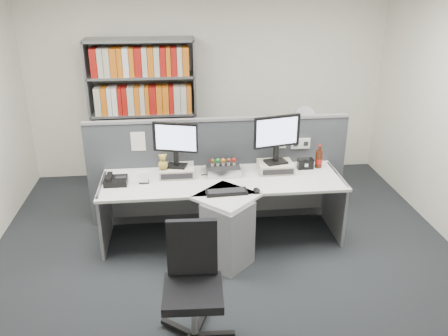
{
  "coord_description": "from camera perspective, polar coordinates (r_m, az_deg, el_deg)",
  "views": [
    {
      "loc": [
        -0.46,
        -3.69,
        2.76
      ],
      "look_at": [
        0.0,
        0.65,
        0.92
      ],
      "focal_mm": 37.04,
      "sensor_mm": 36.0,
      "label": 1
    }
  ],
  "objects": [
    {
      "name": "desktop_pc",
      "position": [
        5.11,
        -0.12,
        -0.11
      ],
      "size": [
        0.36,
        0.32,
        0.1
      ],
      "color": "black",
      "rests_on": "desk"
    },
    {
      "name": "filing_cabinet",
      "position": [
        6.39,
        9.47,
        0.4
      ],
      "size": [
        0.45,
        0.61,
        0.7
      ],
      "color": "slate",
      "rests_on": "ground"
    },
    {
      "name": "monitor_left",
      "position": [
        4.95,
        -6.02,
        3.34
      ],
      "size": [
        0.48,
        0.21,
        0.5
      ],
      "color": "black",
      "rests_on": "monitor_riser_left"
    },
    {
      "name": "desk_phone",
      "position": [
        4.98,
        -13.27,
        -1.5
      ],
      "size": [
        0.24,
        0.22,
        0.1
      ],
      "color": "black",
      "rests_on": "desk"
    },
    {
      "name": "monitor_riser_left",
      "position": [
        5.07,
        -5.87,
        -0.36
      ],
      "size": [
        0.38,
        0.31,
        0.1
      ],
      "color": "beige",
      "rests_on": "desk"
    },
    {
      "name": "keyboard",
      "position": [
        4.65,
        0.32,
        -2.98
      ],
      "size": [
        0.43,
        0.18,
        0.03
      ],
      "color": "black",
      "rests_on": "desk"
    },
    {
      "name": "office_chair",
      "position": [
        3.76,
        -3.87,
        -13.82
      ],
      "size": [
        0.62,
        0.65,
        0.97
      ],
      "color": "silver",
      "rests_on": "ground"
    },
    {
      "name": "partition",
      "position": [
        5.39,
        -0.62,
        -0.19
      ],
      "size": [
        3.0,
        0.08,
        1.27
      ],
      "color": "#3F4248",
      "rests_on": "ground"
    },
    {
      "name": "shelving_unit",
      "position": [
        6.4,
        -9.8,
        6.35
      ],
      "size": [
        1.41,
        0.4,
        2.0
      ],
      "color": "slate",
      "rests_on": "ground"
    },
    {
      "name": "ground",
      "position": [
        4.63,
        0.87,
        -13.73
      ],
      "size": [
        5.5,
        5.5,
        0.0
      ],
      "primitive_type": "plane",
      "color": "#26292C",
      "rests_on": "ground"
    },
    {
      "name": "figurines",
      "position": [
        5.05,
        -0.32,
        0.85
      ],
      "size": [
        0.29,
        0.05,
        0.09
      ],
      "color": "beige",
      "rests_on": "desktop_pc"
    },
    {
      "name": "desk_fan",
      "position": [
        6.18,
        9.86,
        5.93
      ],
      "size": [
        0.28,
        0.17,
        0.47
      ],
      "color": "white",
      "rests_on": "filing_cabinet"
    },
    {
      "name": "desk_calendar",
      "position": [
        4.93,
        -9.87,
        -1.28
      ],
      "size": [
        0.1,
        0.08,
        0.12
      ],
      "color": "black",
      "rests_on": "desk"
    },
    {
      "name": "monitor_riser_right",
      "position": [
        5.19,
        6.37,
        0.15
      ],
      "size": [
        0.38,
        0.31,
        0.1
      ],
      "color": "beige",
      "rests_on": "desk"
    },
    {
      "name": "cola_bottle",
      "position": [
        5.34,
        11.62,
        1.09
      ],
      "size": [
        0.08,
        0.08,
        0.27
      ],
      "color": "#3F190A",
      "rests_on": "desk"
    },
    {
      "name": "desk",
      "position": [
        4.89,
        0.07,
        -5.27
      ],
      "size": [
        2.6,
        1.2,
        0.72
      ],
      "color": "white",
      "rests_on": "ground"
    },
    {
      "name": "room_shell",
      "position": [
        3.84,
        1.03,
        8.24
      ],
      "size": [
        5.04,
        5.54,
        2.72
      ],
      "color": "white",
      "rests_on": "ground"
    },
    {
      "name": "plush_toy",
      "position": [
        4.98,
        -7.55,
        0.64
      ],
      "size": [
        0.1,
        0.1,
        0.18
      ],
      "color": "#AA9338",
      "rests_on": "monitor_riser_left"
    },
    {
      "name": "speaker",
      "position": [
        5.3,
        10.0,
        0.54
      ],
      "size": [
        0.17,
        0.1,
        0.12
      ],
      "primitive_type": "cube",
      "color": "black",
      "rests_on": "desk"
    },
    {
      "name": "mouse",
      "position": [
        4.68,
        4.05,
        -2.77
      ],
      "size": [
        0.07,
        0.11,
        0.04
      ],
      "primitive_type": "ellipsoid",
      "color": "black",
      "rests_on": "desk"
    },
    {
      "name": "monitor_right",
      "position": [
        5.06,
        6.55,
        4.05
      ],
      "size": [
        0.52,
        0.22,
        0.54
      ],
      "color": "black",
      "rests_on": "monitor_riser_right"
    }
  ]
}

